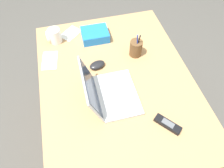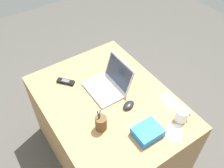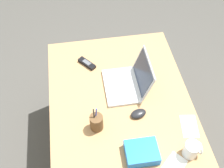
% 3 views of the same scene
% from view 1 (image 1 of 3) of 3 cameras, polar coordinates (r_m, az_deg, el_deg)
% --- Properties ---
extents(ground_plane, '(6.00, 6.00, 0.00)m').
position_cam_1_polar(ground_plane, '(1.89, 0.87, -12.33)').
color(ground_plane, '#4C4944').
extents(desk, '(1.22, 0.92, 0.74)m').
position_cam_1_polar(desk, '(1.56, 1.04, -7.01)').
color(desk, tan).
rests_on(desk, ground).
extents(laptop, '(0.31, 0.29, 0.22)m').
position_cam_1_polar(laptop, '(1.14, -0.75, -2.45)').
color(laptop, silver).
rests_on(laptop, desk).
extents(computer_mouse, '(0.09, 0.12, 0.03)m').
position_cam_1_polar(computer_mouse, '(1.30, -4.14, 5.32)').
color(computer_mouse, black).
rests_on(computer_mouse, desk).
extents(coffee_mug_white, '(0.08, 0.10, 0.10)m').
position_cam_1_polar(coffee_mug_white, '(1.49, -15.78, 12.82)').
color(coffee_mug_white, white).
rests_on(coffee_mug_white, desk).
extents(cordless_phone, '(0.14, 0.13, 0.03)m').
position_cam_1_polar(cordless_phone, '(1.12, 15.24, -10.74)').
color(cordless_phone, black).
rests_on(cordless_phone, desk).
extents(pen_holder, '(0.08, 0.08, 0.18)m').
position_cam_1_polar(pen_holder, '(1.35, 6.67, 9.89)').
color(pen_holder, brown).
rests_on(pen_holder, desk).
extents(snack_bag, '(0.15, 0.19, 0.06)m').
position_cam_1_polar(snack_bag, '(1.48, -4.75, 13.54)').
color(snack_bag, blue).
rests_on(snack_bag, desk).
extents(paper_note_near_laptop, '(0.17, 0.17, 0.00)m').
position_cam_1_polar(paper_note_near_laptop, '(1.56, -11.45, 13.66)').
color(paper_note_near_laptop, white).
rests_on(paper_note_near_laptop, desk).
extents(paper_note_left, '(0.17, 0.12, 0.00)m').
position_cam_1_polar(paper_note_left, '(1.40, -16.96, 6.33)').
color(paper_note_left, white).
rests_on(paper_note_left, desk).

